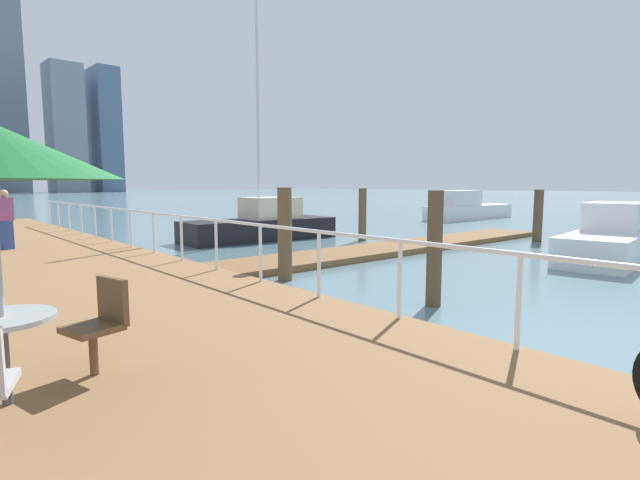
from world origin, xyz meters
TOP-DOWN VIEW (x-y plane):
  - ground_plane at (0.00, 20.00)m, footprint 300.00×300.00m
  - floating_dock at (4.37, 11.05)m, footprint 15.73×2.00m
  - boardwalk_railing at (-3.15, 9.75)m, footprint 0.06×29.62m
  - dock_piling_0 at (-0.94, 5.84)m, footprint 0.28×0.28m
  - dock_piling_1 at (5.48, 13.78)m, footprint 0.31×0.31m
  - dock_piling_2 at (-1.55, 9.48)m, footprint 0.33×0.33m
  - dock_piling_3 at (10.36, 9.14)m, footprint 0.35×0.35m
  - moored_boat_0 at (18.84, 17.50)m, footprint 7.43×1.80m
  - moored_boat_1 at (7.17, 5.63)m, footprint 4.99×2.36m
  - moored_boat_2 at (2.70, 16.60)m, footprint 6.25×2.30m
  - cafe_table_round at (-7.56, 5.30)m, footprint 0.80×0.80m
  - cafe_chair_0 at (-6.74, 5.50)m, footprint 0.56×0.54m
  - pedestrian_0 at (-5.92, 16.41)m, footprint 0.42×0.34m
  - skyline_tower_4 at (16.33, 153.96)m, footprint 7.87×7.41m
  - skyline_tower_5 at (27.11, 144.17)m, footprint 8.50×9.10m
  - skyline_tower_6 at (37.39, 145.74)m, footprint 6.36×12.97m

SIDE VIEW (x-z plane):
  - ground_plane at x=0.00m, z-range 0.00..0.00m
  - floating_dock at x=4.37m, z-range 0.00..0.18m
  - moored_boat_1 at x=7.17m, z-range -0.21..1.45m
  - moored_boat_2 at x=2.70m, z-range -3.91..5.18m
  - moored_boat_0 at x=18.84m, z-range -0.23..1.57m
  - cafe_chair_0 at x=-6.74m, z-range 0.48..1.38m
  - dock_piling_3 at x=10.36m, z-range 0.00..1.99m
  - dock_piling_1 at x=5.48m, z-range 0.00..2.04m
  - dock_piling_0 at x=-0.94m, z-range 0.00..2.09m
  - dock_piling_2 at x=-1.55m, z-range 0.00..2.12m
  - cafe_table_round at x=-7.56m, z-range 0.70..1.44m
  - boardwalk_railing at x=-3.15m, z-range 0.70..1.78m
  - pedestrian_0 at x=-5.92m, z-range 0.43..2.08m
  - skyline_tower_5 at x=27.11m, z-range 0.00..33.72m
  - skyline_tower_6 at x=37.39m, z-range 0.00..34.18m
  - skyline_tower_4 at x=16.33m, z-range 0.00..81.33m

